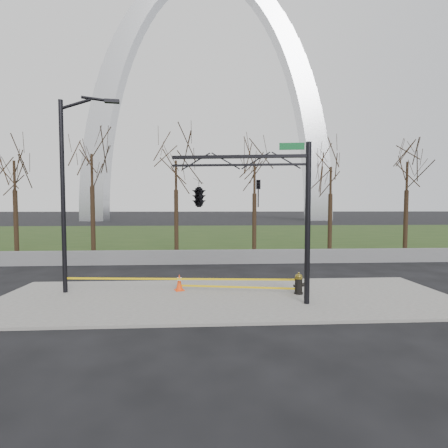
{
  "coord_description": "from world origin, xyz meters",
  "views": [
    {
      "loc": [
        -0.83,
        -12.79,
        3.66
      ],
      "look_at": [
        0.01,
        2.0,
        2.88
      ],
      "focal_mm": 26.16,
      "sensor_mm": 36.0,
      "label": 1
    }
  ],
  "objects": [
    {
      "name": "gateway_arch",
      "position": [
        0.0,
        75.0,
        32.5
      ],
      "size": [
        66.0,
        6.0,
        65.0
      ],
      "primitive_type": null,
      "color": "silver",
      "rests_on": "ground"
    },
    {
      "name": "street_light",
      "position": [
        -6.46,
        1.04,
        4.69
      ],
      "size": [
        2.39,
        0.46,
        8.21
      ],
      "rotation": [
        0.0,
        0.0,
        0.12
      ],
      "color": "black",
      "rests_on": "ground"
    },
    {
      "name": "traffic_signal_mast",
      "position": [
        -0.31,
        -0.68,
        4.15
      ],
      "size": [
        5.06,
        2.53,
        6.0
      ],
      "rotation": [
        0.0,
        0.0,
        -0.14
      ],
      "color": "black",
      "rests_on": "ground"
    },
    {
      "name": "caution_tape",
      "position": [
        -1.05,
        0.61,
        0.56
      ],
      "size": [
        9.66,
        0.85,
        0.45
      ],
      "color": "#DEB60B",
      "rests_on": "ground"
    },
    {
      "name": "grass_strip",
      "position": [
        0.0,
        30.0,
        0.03
      ],
      "size": [
        120.0,
        40.0,
        0.06
      ],
      "primitive_type": "cube",
      "color": "#1F3613",
      "rests_on": "ground"
    },
    {
      "name": "fire_hydrant",
      "position": [
        2.98,
        0.2,
        0.51
      ],
      "size": [
        0.55,
        0.36,
        0.89
      ],
      "rotation": [
        0.0,
        0.0,
        0.06
      ],
      "color": "black",
      "rests_on": "sidewalk"
    },
    {
      "name": "ground",
      "position": [
        0.0,
        0.0,
        0.0
      ],
      "size": [
        500.0,
        500.0,
        0.0
      ],
      "primitive_type": "plane",
      "color": "black",
      "rests_on": "ground"
    },
    {
      "name": "tree_row",
      "position": [
        -0.08,
        12.0,
        4.17
      ],
      "size": [
        45.83,
        4.0,
        8.33
      ],
      "color": "black",
      "rests_on": "ground"
    },
    {
      "name": "traffic_cone",
      "position": [
        -1.95,
        1.04,
        0.45
      ],
      "size": [
        0.47,
        0.47,
        0.7
      ],
      "rotation": [
        0.0,
        0.0,
        0.36
      ],
      "color": "#FF410D",
      "rests_on": "sidewalk"
    },
    {
      "name": "guardrail",
      "position": [
        0.0,
        8.0,
        0.45
      ],
      "size": [
        60.0,
        0.3,
        0.9
      ],
      "primitive_type": "cube",
      "color": "#59595B",
      "rests_on": "ground"
    },
    {
      "name": "sidewalk",
      "position": [
        0.0,
        0.0,
        0.05
      ],
      "size": [
        18.0,
        6.0,
        0.1
      ],
      "primitive_type": "cube",
      "color": "slate",
      "rests_on": "ground"
    }
  ]
}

